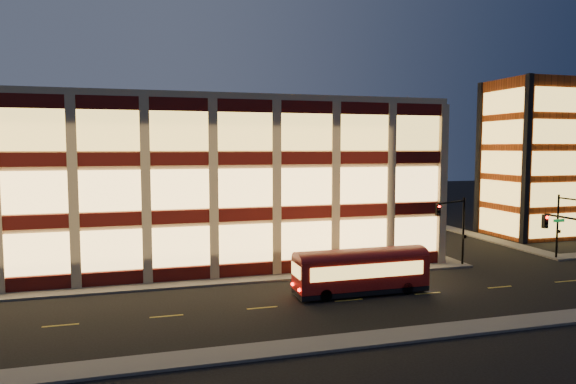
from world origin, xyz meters
name	(u,v)px	position (x,y,z in m)	size (l,w,h in m)	color
ground	(191,288)	(0.00, 0.00, 0.00)	(200.00, 200.00, 0.00)	black
sidewalk_office_south	(148,287)	(-3.00, 1.00, 0.07)	(54.00, 2.00, 0.15)	#514F4C
sidewalk_office_east	(376,235)	(23.00, 17.00, 0.07)	(2.00, 30.00, 0.15)	#514F4C
sidewalk_tower_west	(458,231)	(34.00, 17.00, 0.07)	(2.00, 30.00, 0.15)	#514F4C
sidewalk_near	(215,356)	(0.00, -13.00, 0.07)	(100.00, 2.00, 0.15)	#514F4C
office_building	(146,177)	(-2.91, 16.91, 7.25)	(50.45, 30.45, 14.50)	tan
stair_tower	(531,159)	(39.95, 11.95, 8.99)	(8.60, 8.60, 18.00)	#8C3814
traffic_signal_far	(454,220)	(22.21, 0.24, 4.11)	(3.79, 1.87, 6.00)	black
traffic_signal_right	(570,217)	(33.50, -0.62, 4.10)	(1.20, 4.37, 6.00)	black
traffic_signal_near	(574,243)	(23.50, -11.03, 4.13)	(0.32, 4.45, 6.00)	black
trolley_bus	(361,269)	(11.42, -4.75, 1.79)	(9.56, 2.61, 3.23)	maroon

